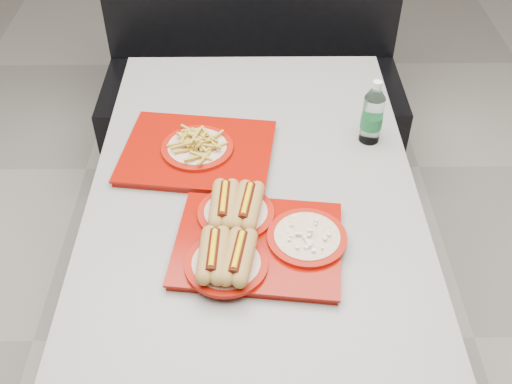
{
  "coord_description": "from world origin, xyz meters",
  "views": [
    {
      "loc": [
        -0.0,
        -1.23,
        1.86
      ],
      "look_at": [
        0.01,
        -0.11,
        0.83
      ],
      "focal_mm": 42.0,
      "sensor_mm": 36.0,
      "label": 1
    }
  ],
  "objects_px": {
    "tray_near": "(251,238)",
    "diner_table": "(254,227)",
    "booth_bench": "(252,81)",
    "water_bottle": "(372,115)",
    "tray_far": "(198,149)"
  },
  "relations": [
    {
      "from": "tray_far",
      "to": "water_bottle",
      "type": "distance_m",
      "value": 0.52
    },
    {
      "from": "tray_near",
      "to": "water_bottle",
      "type": "xyz_separation_m",
      "value": [
        0.36,
        0.43,
        0.06
      ]
    },
    {
      "from": "booth_bench",
      "to": "water_bottle",
      "type": "xyz_separation_m",
      "value": [
        0.35,
        -0.89,
        0.44
      ]
    },
    {
      "from": "water_bottle",
      "to": "diner_table",
      "type": "bearing_deg",
      "value": -149.44
    },
    {
      "from": "booth_bench",
      "to": "tray_far",
      "type": "distance_m",
      "value": 1.04
    },
    {
      "from": "booth_bench",
      "to": "tray_near",
      "type": "xyz_separation_m",
      "value": [
        -0.01,
        -1.32,
        0.38
      ]
    },
    {
      "from": "booth_bench",
      "to": "water_bottle",
      "type": "height_order",
      "value": "booth_bench"
    },
    {
      "from": "diner_table",
      "to": "tray_far",
      "type": "distance_m",
      "value": 0.28
    },
    {
      "from": "diner_table",
      "to": "tray_far",
      "type": "bearing_deg",
      "value": 140.93
    },
    {
      "from": "water_bottle",
      "to": "tray_near",
      "type": "bearing_deg",
      "value": -129.51
    },
    {
      "from": "tray_near",
      "to": "diner_table",
      "type": "bearing_deg",
      "value": 88.16
    },
    {
      "from": "water_bottle",
      "to": "tray_far",
      "type": "bearing_deg",
      "value": -171.7
    },
    {
      "from": "booth_bench",
      "to": "tray_far",
      "type": "xyz_separation_m",
      "value": [
        -0.16,
        -0.96,
        0.37
      ]
    },
    {
      "from": "tray_far",
      "to": "water_bottle",
      "type": "height_order",
      "value": "water_bottle"
    },
    {
      "from": "diner_table",
      "to": "tray_near",
      "type": "bearing_deg",
      "value": -91.84
    }
  ]
}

